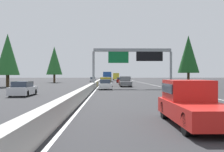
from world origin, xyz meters
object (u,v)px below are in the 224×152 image
(oncoming_near, at_px, (93,80))
(pickup_mid_right, at_px, (125,82))
(conifer_left_near, at_px, (8,54))
(box_truck_far_left, at_px, (116,76))
(sedan_mid_left, at_px, (123,82))
(bus_far_center, at_px, (107,76))
(conifer_left_mid, at_px, (54,61))
(sedan_distant_a, at_px, (105,85))
(sign_gantry_overhead, at_px, (133,57))
(minivan_mid_center, at_px, (106,81))
(pickup_far_right, at_px, (192,102))
(sedan_near_right, at_px, (120,80))
(conifer_right_mid, at_px, (188,54))
(oncoming_far, at_px, (23,89))

(oncoming_near, bearing_deg, pickup_mid_right, 12.76)
(conifer_left_near, bearing_deg, box_truck_far_left, -18.61)
(sedan_mid_left, bearing_deg, conifer_left_near, 112.21)
(bus_far_center, relative_size, conifer_left_mid, 1.13)
(sedan_mid_left, distance_m, oncoming_near, 27.88)
(sedan_distant_a, xyz_separation_m, conifer_left_mid, (36.70, 14.76, 5.51))
(sign_gantry_overhead, bearing_deg, pickup_mid_right, 7.39)
(conifer_left_mid, bearing_deg, bus_far_center, -56.04)
(minivan_mid_center, bearing_deg, box_truck_far_left, -3.47)
(pickup_far_right, bearing_deg, sedan_mid_left, 0.43)
(minivan_mid_center, bearing_deg, pickup_far_right, -174.21)
(bus_far_center, bearing_deg, sedan_near_right, -164.06)
(pickup_mid_right, distance_m, conifer_left_mid, 32.96)
(pickup_far_right, distance_m, conifer_right_mid, 59.51)
(pickup_far_right, relative_size, sedan_mid_left, 1.27)
(bus_far_center, relative_size, box_truck_far_left, 1.35)
(bus_far_center, bearing_deg, pickup_mid_right, -174.73)
(pickup_mid_right, height_order, oncoming_far, pickup_mid_right)
(pickup_far_right, distance_m, oncoming_far, 19.92)
(pickup_mid_right, xyz_separation_m, oncoming_near, (34.72, 7.86, -0.23))
(sedan_distant_a, distance_m, conifer_left_near, 20.52)
(sign_gantry_overhead, relative_size, sedan_distant_a, 2.88)
(bus_far_center, distance_m, oncoming_near, 5.08)
(oncoming_far, distance_m, conifer_left_near, 23.96)
(pickup_far_right, height_order, sedan_mid_left, pickup_far_right)
(box_truck_far_left, bearing_deg, sedan_near_right, 179.99)
(sedan_near_right, height_order, conifer_left_near, conifer_left_near)
(box_truck_far_left, xyz_separation_m, pickup_mid_right, (-62.63, 0.11, -0.70))
(sedan_near_right, distance_m, conifer_left_mid, 19.36)
(pickup_mid_right, xyz_separation_m, oncoming_far, (-22.10, 11.74, -0.23))
(sedan_mid_left, bearing_deg, pickup_far_right, -179.57)
(sedan_near_right, relative_size, conifer_left_mid, 0.43)
(sedan_near_right, height_order, oncoming_far, same)
(pickup_far_right, height_order, box_truck_far_left, box_truck_far_left)
(sedan_mid_left, distance_m, pickup_mid_right, 7.99)
(pickup_far_right, xyz_separation_m, box_truck_far_left, (100.52, 0.29, 0.70))
(bus_far_center, height_order, oncoming_near, bus_far_center)
(sign_gantry_overhead, xyz_separation_m, bus_far_center, (43.58, 4.27, -3.31))
(sign_gantry_overhead, relative_size, sedan_mid_left, 2.88)
(conifer_right_mid, xyz_separation_m, conifer_left_mid, (8.07, 35.60, -1.23))
(bus_far_center, xyz_separation_m, conifer_left_near, (-37.63, 17.81, 4.09))
(sedan_mid_left, relative_size, oncoming_far, 1.00)
(sedan_distant_a, xyz_separation_m, oncoming_near, (44.53, 4.30, 0.00))
(bus_far_center, xyz_separation_m, sedan_near_right, (-12.28, -3.51, -1.03))
(conifer_left_mid, bearing_deg, sedan_mid_left, -135.79)
(sign_gantry_overhead, height_order, conifer_left_near, conifer_left_near)
(minivan_mid_center, xyz_separation_m, conifer_left_near, (-2.19, 17.62, 4.86))
(sign_gantry_overhead, height_order, sedan_mid_left, sign_gantry_overhead)
(conifer_right_mid, relative_size, conifer_left_mid, 1.20)
(pickup_mid_right, bearing_deg, sign_gantry_overhead, -172.61)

